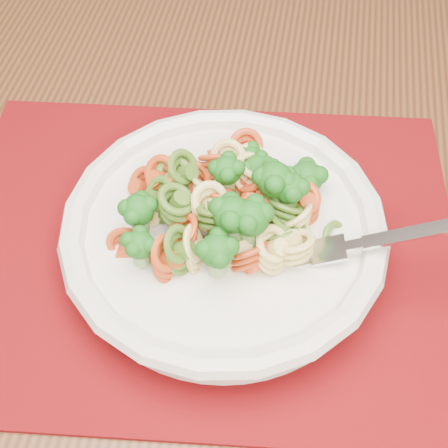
# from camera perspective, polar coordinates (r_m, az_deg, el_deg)

# --- Properties ---
(dining_table) EXTENTS (1.55, 1.02, 0.75)m
(dining_table) POSITION_cam_1_polar(r_m,az_deg,el_deg) (0.62, 0.55, -1.55)
(dining_table) COLOR #523017
(dining_table) RESTS_ON ground
(placemat) EXTENTS (0.43, 0.35, 0.00)m
(placemat) POSITION_cam_1_polar(r_m,az_deg,el_deg) (0.51, -1.96, -1.94)
(placemat) COLOR #61040D
(placemat) RESTS_ON dining_table
(pasta_bowl) EXTENTS (0.25, 0.25, 0.05)m
(pasta_bowl) POSITION_cam_1_polar(r_m,az_deg,el_deg) (0.48, -0.00, -0.80)
(pasta_bowl) COLOR beige
(pasta_bowl) RESTS_ON placemat
(pasta_broccoli_heap) EXTENTS (0.21, 0.21, 0.06)m
(pasta_broccoli_heap) POSITION_cam_1_polar(r_m,az_deg,el_deg) (0.46, -0.00, 0.45)
(pasta_broccoli_heap) COLOR #D8B36A
(pasta_broccoli_heap) RESTS_ON pasta_bowl
(fork) EXTENTS (0.18, 0.05, 0.08)m
(fork) POSITION_cam_1_polar(r_m,az_deg,el_deg) (0.45, 9.49, -2.37)
(fork) COLOR silver
(fork) RESTS_ON pasta_bowl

